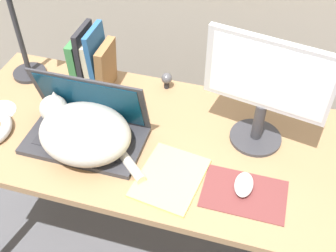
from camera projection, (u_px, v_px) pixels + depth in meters
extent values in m
cube|color=#93704C|center=(145.00, 138.00, 1.47)|extent=(1.38, 0.65, 0.03)
cylinder|color=#38383D|center=(40.00, 125.00, 2.03)|extent=(0.04, 0.04, 0.69)
cylinder|color=#38383D|center=(312.00, 183.00, 1.78)|extent=(0.04, 0.04, 0.69)
cube|color=#2D2D33|center=(85.00, 141.00, 1.42)|extent=(0.40, 0.23, 0.02)
cube|color=#28282D|center=(83.00, 141.00, 1.41)|extent=(0.33, 0.12, 0.00)
cube|color=#2D2D33|center=(90.00, 99.00, 1.40)|extent=(0.40, 0.07, 0.22)
cube|color=#0A334C|center=(90.00, 100.00, 1.40)|extent=(0.36, 0.06, 0.19)
ellipsoid|color=#B2ADA3|center=(85.00, 133.00, 1.36)|extent=(0.34, 0.29, 0.14)
sphere|color=#B2ADA3|center=(54.00, 109.00, 1.41)|extent=(0.09, 0.09, 0.09)
cone|color=#B2ADA3|center=(54.00, 95.00, 1.40)|extent=(0.04, 0.04, 0.03)
cone|color=#B2ADA3|center=(45.00, 105.00, 1.37)|extent=(0.04, 0.04, 0.03)
cylinder|color=#B2ADA3|center=(131.00, 166.00, 1.33)|extent=(0.13, 0.12, 0.03)
cylinder|color=#333338|center=(255.00, 137.00, 1.44)|extent=(0.18, 0.18, 0.01)
cylinder|color=#333338|center=(259.00, 121.00, 1.39)|extent=(0.04, 0.04, 0.14)
cube|color=#B2B2B7|center=(268.00, 75.00, 1.25)|extent=(0.39, 0.10, 0.24)
cube|color=white|center=(269.00, 77.00, 1.25)|extent=(0.36, 0.07, 0.21)
cube|color=brown|center=(244.00, 194.00, 1.28)|extent=(0.25, 0.17, 0.00)
ellipsoid|color=silver|center=(244.00, 185.00, 1.28)|extent=(0.06, 0.10, 0.03)
cube|color=#387A42|center=(79.00, 62.00, 1.59)|extent=(0.03, 0.13, 0.20)
cube|color=#232328|center=(86.00, 58.00, 1.57)|extent=(0.02, 0.14, 0.25)
cube|color=beige|center=(92.00, 64.00, 1.58)|extent=(0.03, 0.12, 0.21)
cube|color=#285B93|center=(98.00, 60.00, 1.56)|extent=(0.03, 0.14, 0.26)
cube|color=olive|center=(106.00, 68.00, 1.57)|extent=(0.04, 0.14, 0.20)
cylinder|color=#28282D|center=(30.00, 73.00, 1.70)|extent=(0.13, 0.13, 0.01)
cylinder|color=#28282D|center=(17.00, 29.00, 1.56)|extent=(0.02, 0.02, 0.39)
cube|color=#E5DB6B|center=(170.00, 178.00, 1.32)|extent=(0.22, 0.26, 0.01)
cylinder|color=#232328|center=(166.00, 85.00, 1.64)|extent=(0.02, 0.02, 0.02)
sphere|color=#4C4C51|center=(166.00, 78.00, 1.61)|extent=(0.04, 0.04, 0.04)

